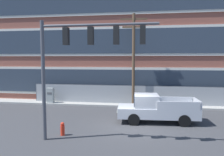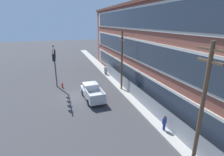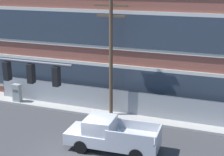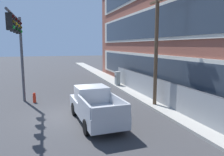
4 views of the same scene
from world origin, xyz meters
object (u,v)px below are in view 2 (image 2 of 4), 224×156
object	(u,v)px
pickup_truck_silver	(92,92)
traffic_signal_mast	(54,59)
utility_pole_midblock	(203,104)
fire_hydrant	(62,85)
pedestrian_near_cabinet	(164,122)
electrical_cabinet	(106,71)
utility_pole_near_corner	(122,59)

from	to	relation	value
pickup_truck_silver	traffic_signal_mast	bearing A→B (deg)	-133.60
utility_pole_midblock	traffic_signal_mast	bearing A→B (deg)	-152.96
traffic_signal_mast	fire_hydrant	world-z (taller)	traffic_signal_mast
pedestrian_near_cabinet	traffic_signal_mast	bearing A→B (deg)	-145.50
traffic_signal_mast	electrical_cabinet	distance (m)	11.44
traffic_signal_mast	fire_hydrant	xyz separation A→B (m)	(-1.35, 0.78, -4.47)
electrical_cabinet	utility_pole_midblock	bearing A→B (deg)	-0.33
utility_pole_near_corner	pedestrian_near_cabinet	world-z (taller)	utility_pole_near_corner
utility_pole_midblock	pedestrian_near_cabinet	world-z (taller)	utility_pole_midblock
traffic_signal_mast	pedestrian_near_cabinet	distance (m)	16.64
pickup_truck_silver	utility_pole_near_corner	world-z (taller)	utility_pole_near_corner
pickup_truck_silver	pedestrian_near_cabinet	world-z (taller)	pickup_truck_silver
traffic_signal_mast	utility_pole_midblock	distance (m)	19.49
utility_pole_near_corner	electrical_cabinet	size ratio (longest dim) A/B	5.32
utility_pole_midblock	fire_hydrant	bearing A→B (deg)	-156.64
traffic_signal_mast	pickup_truck_silver	distance (m)	7.16
utility_pole_near_corner	utility_pole_midblock	xyz separation A→B (m)	(15.06, -0.29, 0.04)
utility_pole_near_corner	fire_hydrant	bearing A→B (deg)	-113.57
electrical_cabinet	pedestrian_near_cabinet	world-z (taller)	pedestrian_near_cabinet
traffic_signal_mast	pickup_truck_silver	size ratio (longest dim) A/B	1.14
traffic_signal_mast	fire_hydrant	bearing A→B (deg)	150.01
electrical_cabinet	pickup_truck_silver	bearing A→B (deg)	-25.12
traffic_signal_mast	electrical_cabinet	size ratio (longest dim) A/B	4.03
utility_pole_near_corner	pedestrian_near_cabinet	xyz separation A→B (m)	(11.03, 0.01, -3.75)
pickup_truck_silver	fire_hydrant	xyz separation A→B (m)	(-5.48, -3.56, -0.55)
utility_pole_near_corner	utility_pole_midblock	size ratio (longest dim) A/B	0.98
traffic_signal_mast	pedestrian_near_cabinet	world-z (taller)	traffic_signal_mast
pickup_truck_silver	fire_hydrant	size ratio (longest dim) A/B	7.25
utility_pole_near_corner	utility_pole_midblock	bearing A→B (deg)	-1.11
utility_pole_near_corner	pedestrian_near_cabinet	distance (m)	11.65
pickup_truck_silver	pedestrian_near_cabinet	xyz separation A→B (m)	(9.20, 4.83, 0.04)
utility_pole_near_corner	fire_hydrant	distance (m)	10.12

